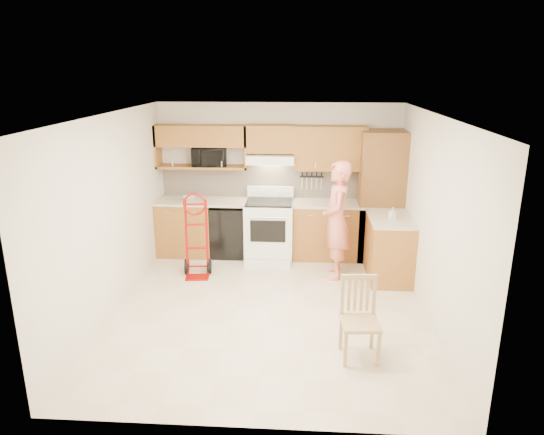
# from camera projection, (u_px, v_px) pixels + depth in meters

# --- Properties ---
(floor) EXTENTS (4.00, 4.50, 0.02)m
(floor) POSITION_uv_depth(u_px,v_px,m) (270.00, 309.00, 6.49)
(floor) COLOR beige
(floor) RESTS_ON ground
(ceiling) EXTENTS (4.00, 4.50, 0.02)m
(ceiling) POSITION_uv_depth(u_px,v_px,m) (269.00, 114.00, 5.76)
(ceiling) COLOR white
(ceiling) RESTS_ON ground
(wall_back) EXTENTS (4.00, 0.02, 2.50)m
(wall_back) POSITION_uv_depth(u_px,v_px,m) (279.00, 179.00, 8.28)
(wall_back) COLOR silver
(wall_back) RESTS_ON ground
(wall_front) EXTENTS (4.00, 0.02, 2.50)m
(wall_front) POSITION_uv_depth(u_px,v_px,m) (250.00, 299.00, 3.96)
(wall_front) COLOR silver
(wall_front) RESTS_ON ground
(wall_left) EXTENTS (0.02, 4.50, 2.50)m
(wall_left) POSITION_uv_depth(u_px,v_px,m) (111.00, 215.00, 6.24)
(wall_left) COLOR silver
(wall_left) RESTS_ON ground
(wall_right) EXTENTS (0.02, 4.50, 2.50)m
(wall_right) POSITION_uv_depth(u_px,v_px,m) (434.00, 221.00, 6.00)
(wall_right) COLOR silver
(wall_right) RESTS_ON ground
(backsplash) EXTENTS (3.92, 0.03, 0.55)m
(backsplash) POSITION_uv_depth(u_px,v_px,m) (279.00, 182.00, 8.27)
(backsplash) COLOR beige
(backsplash) RESTS_ON wall_back
(lower_cab_left) EXTENTS (0.90, 0.60, 0.90)m
(lower_cab_left) POSITION_uv_depth(u_px,v_px,m) (186.00, 228.00, 8.31)
(lower_cab_left) COLOR #9A6523
(lower_cab_left) RESTS_ON ground
(dishwasher) EXTENTS (0.60, 0.60, 0.85)m
(dishwasher) POSITION_uv_depth(u_px,v_px,m) (230.00, 230.00, 8.27)
(dishwasher) COLOR black
(dishwasher) RESTS_ON ground
(lower_cab_right) EXTENTS (1.14, 0.60, 0.90)m
(lower_cab_right) POSITION_uv_depth(u_px,v_px,m) (328.00, 231.00, 8.16)
(lower_cab_right) COLOR #9A6523
(lower_cab_right) RESTS_ON ground
(countertop_left) EXTENTS (1.50, 0.63, 0.04)m
(countertop_left) POSITION_uv_depth(u_px,v_px,m) (202.00, 201.00, 8.16)
(countertop_left) COLOR beige
(countertop_left) RESTS_ON lower_cab_left
(countertop_right) EXTENTS (1.14, 0.63, 0.04)m
(countertop_right) POSITION_uv_depth(u_px,v_px,m) (329.00, 203.00, 8.03)
(countertop_right) COLOR beige
(countertop_right) RESTS_ON lower_cab_right
(cab_return_right) EXTENTS (0.60, 1.00, 0.90)m
(cab_return_right) POSITION_uv_depth(u_px,v_px,m) (389.00, 249.00, 7.35)
(cab_return_right) COLOR #9A6523
(cab_return_right) RESTS_ON ground
(countertop_return) EXTENTS (0.63, 1.00, 0.04)m
(countertop_return) POSITION_uv_depth(u_px,v_px,m) (391.00, 219.00, 7.21)
(countertop_return) COLOR beige
(countertop_return) RESTS_ON cab_return_right
(pantry_tall) EXTENTS (0.70, 0.60, 2.10)m
(pantry_tall) POSITION_uv_depth(u_px,v_px,m) (380.00, 196.00, 7.94)
(pantry_tall) COLOR brown
(pantry_tall) RESTS_ON ground
(upper_cab_left) EXTENTS (1.50, 0.33, 0.34)m
(upper_cab_left) POSITION_uv_depth(u_px,v_px,m) (201.00, 136.00, 7.98)
(upper_cab_left) COLOR #9A6523
(upper_cab_left) RESTS_ON wall_back
(upper_shelf_mw) EXTENTS (1.50, 0.33, 0.04)m
(upper_shelf_mw) POSITION_uv_depth(u_px,v_px,m) (202.00, 167.00, 8.13)
(upper_shelf_mw) COLOR #9A6523
(upper_shelf_mw) RESTS_ON wall_back
(upper_cab_center) EXTENTS (0.76, 0.33, 0.44)m
(upper_cab_center) POSITION_uv_depth(u_px,v_px,m) (271.00, 139.00, 7.92)
(upper_cab_center) COLOR #9A6523
(upper_cab_center) RESTS_ON wall_back
(upper_cab_right) EXTENTS (1.14, 0.33, 0.70)m
(upper_cab_right) POSITION_uv_depth(u_px,v_px,m) (330.00, 148.00, 7.90)
(upper_cab_right) COLOR #9A6523
(upper_cab_right) RESTS_ON wall_back
(range_hood) EXTENTS (0.76, 0.46, 0.14)m
(range_hood) POSITION_uv_depth(u_px,v_px,m) (271.00, 159.00, 7.95)
(range_hood) COLOR white
(range_hood) RESTS_ON wall_back
(knife_strip) EXTENTS (0.40, 0.05, 0.29)m
(knife_strip) POSITION_uv_depth(u_px,v_px,m) (312.00, 180.00, 8.20)
(knife_strip) COLOR black
(knife_strip) RESTS_ON backsplash
(microwave) EXTENTS (0.60, 0.44, 0.31)m
(microwave) POSITION_uv_depth(u_px,v_px,m) (209.00, 156.00, 8.07)
(microwave) COLOR black
(microwave) RESTS_ON upper_shelf_mw
(range) EXTENTS (0.77, 1.02, 1.14)m
(range) POSITION_uv_depth(u_px,v_px,m) (269.00, 225.00, 8.04)
(range) COLOR white
(range) RESTS_ON ground
(person) EXTENTS (0.44, 0.65, 1.76)m
(person) POSITION_uv_depth(u_px,v_px,m) (337.00, 220.00, 7.26)
(person) COLOR #E87764
(person) RESTS_ON ground
(hand_truck) EXTENTS (0.50, 0.47, 1.16)m
(hand_truck) POSITION_uv_depth(u_px,v_px,m) (196.00, 240.00, 7.34)
(hand_truck) COLOR #9E0906
(hand_truck) RESTS_ON ground
(dining_chair) EXTENTS (0.43, 0.47, 0.90)m
(dining_chair) POSITION_uv_depth(u_px,v_px,m) (360.00, 320.00, 5.27)
(dining_chair) COLOR tan
(dining_chair) RESTS_ON ground
(soap_bottle) EXTENTS (0.10, 0.10, 0.17)m
(soap_bottle) POSITION_uv_depth(u_px,v_px,m) (392.00, 213.00, 7.12)
(soap_bottle) COLOR white
(soap_bottle) RESTS_ON countertop_return
(bowl) EXTENTS (0.26, 0.26, 0.05)m
(bowl) POSITION_uv_depth(u_px,v_px,m) (189.00, 198.00, 8.16)
(bowl) COLOR white
(bowl) RESTS_ON countertop_left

